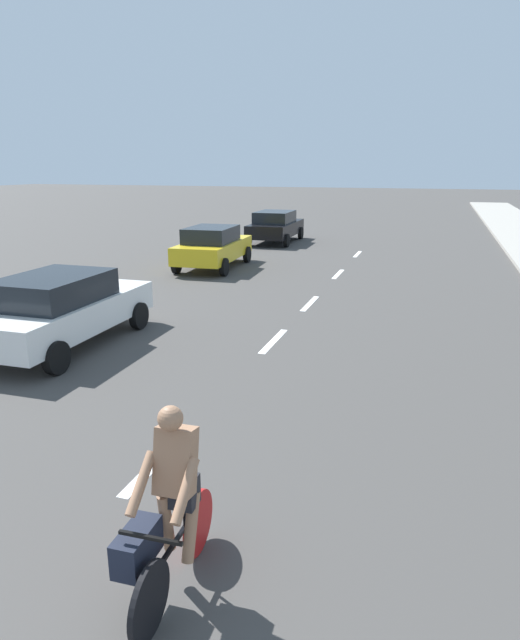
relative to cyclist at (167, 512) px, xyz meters
name	(u,v)px	position (x,y,z in m)	size (l,w,h in m)	color
ground_plane	(339,274)	(-1.21, 15.54, -0.83)	(160.00, 160.00, 0.00)	#423F3D
lane_stripe_2	(159,460)	(-1.21, 2.00, -0.83)	(0.16, 1.80, 0.01)	white
lane_stripe_3	(274,341)	(-1.21, 7.33, -0.83)	(0.16, 1.80, 0.01)	white
lane_stripe_4	(310,303)	(-1.21, 10.92, -0.83)	(0.16, 1.80, 0.01)	white
lane_stripe_5	(338,274)	(-1.21, 15.46, -0.83)	(0.16, 1.80, 0.01)	white
lane_stripe_6	(357,254)	(-1.21, 20.28, -0.83)	(0.16, 1.80, 0.01)	white
cyclist	(167,512)	(0.00, 0.00, 0.00)	(0.64, 1.71, 1.82)	black
parked_car_white	(60,308)	(-5.45, 5.65, 0.01)	(2.13, 4.54, 1.57)	white
parked_car_yellow	(213,246)	(-5.96, 15.22, 0.01)	(2.19, 4.40, 1.57)	gold
parked_car_black	(275,226)	(-5.74, 22.83, 0.01)	(2.16, 4.56, 1.57)	black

